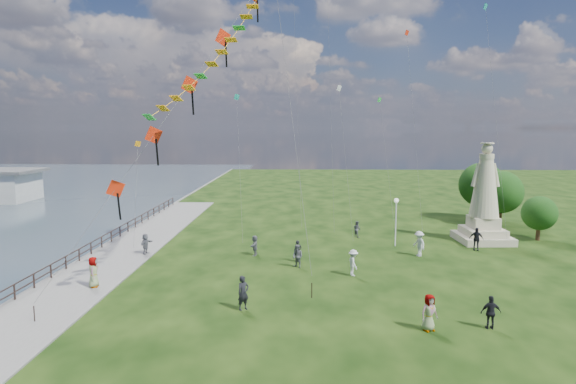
{
  "coord_description": "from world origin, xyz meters",
  "views": [
    {
      "loc": [
        -0.18,
        -23.72,
        9.72
      ],
      "look_at": [
        -1.0,
        8.0,
        5.5
      ],
      "focal_mm": 30.0,
      "sensor_mm": 36.0,
      "label": 1
    }
  ],
  "objects_px": {
    "person_3": "(491,312)",
    "statue": "(484,205)",
    "person_7": "(357,229)",
    "person_11": "(255,245)",
    "person_9": "(476,239)",
    "person_2": "(353,263)",
    "person_6": "(298,251)",
    "person_1": "(298,256)",
    "person_4": "(429,312)",
    "person_0": "(243,293)",
    "lamppost": "(396,212)",
    "person_8": "(419,244)",
    "person_10": "(93,274)",
    "person_5": "(146,245)"
  },
  "relations": [
    {
      "from": "person_3",
      "to": "statue",
      "type": "bearing_deg",
      "value": -108.61
    },
    {
      "from": "person_1",
      "to": "person_5",
      "type": "distance_m",
      "value": 12.13
    },
    {
      "from": "person_8",
      "to": "person_10",
      "type": "bearing_deg",
      "value": -92.53
    },
    {
      "from": "person_7",
      "to": "person_11",
      "type": "distance_m",
      "value": 10.72
    },
    {
      "from": "person_4",
      "to": "person_8",
      "type": "height_order",
      "value": "person_8"
    },
    {
      "from": "person_6",
      "to": "person_9",
      "type": "xyz_separation_m",
      "value": [
        14.28,
        3.7,
        0.13
      ]
    },
    {
      "from": "person_0",
      "to": "lamppost",
      "type": "bearing_deg",
      "value": 13.12
    },
    {
      "from": "person_1",
      "to": "person_10",
      "type": "bearing_deg",
      "value": -119.0
    },
    {
      "from": "person_9",
      "to": "person_10",
      "type": "xyz_separation_m",
      "value": [
        -26.7,
        -9.98,
        0.02
      ]
    },
    {
      "from": "person_1",
      "to": "person_2",
      "type": "xyz_separation_m",
      "value": [
        3.69,
        -1.73,
        0.06
      ]
    },
    {
      "from": "person_5",
      "to": "person_8",
      "type": "height_order",
      "value": "person_8"
    },
    {
      "from": "person_4",
      "to": "person_5",
      "type": "height_order",
      "value": "person_4"
    },
    {
      "from": "lamppost",
      "to": "person_2",
      "type": "distance_m",
      "value": 9.52
    },
    {
      "from": "statue",
      "to": "person_6",
      "type": "xyz_separation_m",
      "value": [
        -15.92,
        -6.72,
        -2.43
      ]
    },
    {
      "from": "person_4",
      "to": "lamppost",
      "type": "bearing_deg",
      "value": 60.85
    },
    {
      "from": "lamppost",
      "to": "person_10",
      "type": "xyz_separation_m",
      "value": [
        -20.49,
        -11.21,
        -1.95
      ]
    },
    {
      "from": "person_4",
      "to": "person_9",
      "type": "bearing_deg",
      "value": 39.78
    },
    {
      "from": "person_6",
      "to": "person_9",
      "type": "bearing_deg",
      "value": 17.08
    },
    {
      "from": "statue",
      "to": "person_8",
      "type": "xyz_separation_m",
      "value": [
        -6.66,
        -4.95,
        -2.24
      ]
    },
    {
      "from": "statue",
      "to": "person_6",
      "type": "height_order",
      "value": "statue"
    },
    {
      "from": "statue",
      "to": "person_6",
      "type": "relative_size",
      "value": 5.39
    },
    {
      "from": "person_1",
      "to": "person_2",
      "type": "relative_size",
      "value": 0.93
    },
    {
      "from": "person_2",
      "to": "person_7",
      "type": "xyz_separation_m",
      "value": [
        1.56,
        11.41,
        -0.14
      ]
    },
    {
      "from": "person_6",
      "to": "person_10",
      "type": "distance_m",
      "value": 13.92
    },
    {
      "from": "person_2",
      "to": "lamppost",
      "type": "bearing_deg",
      "value": -40.56
    },
    {
      "from": "person_6",
      "to": "person_3",
      "type": "bearing_deg",
      "value": -48.45
    },
    {
      "from": "person_4",
      "to": "person_11",
      "type": "bearing_deg",
      "value": 101.95
    },
    {
      "from": "statue",
      "to": "person_3",
      "type": "distance_m",
      "value": 19.64
    },
    {
      "from": "person_1",
      "to": "person_4",
      "type": "bearing_deg",
      "value": -18.24
    },
    {
      "from": "person_3",
      "to": "person_6",
      "type": "relative_size",
      "value": 1.05
    },
    {
      "from": "person_9",
      "to": "person_7",
      "type": "bearing_deg",
      "value": 170.15
    },
    {
      "from": "person_7",
      "to": "person_11",
      "type": "xyz_separation_m",
      "value": [
        -8.57,
        -6.43,
        0.05
      ]
    },
    {
      "from": "person_7",
      "to": "person_10",
      "type": "bearing_deg",
      "value": 92.3
    },
    {
      "from": "person_0",
      "to": "person_10",
      "type": "bearing_deg",
      "value": 121.58
    },
    {
      "from": "person_4",
      "to": "person_9",
      "type": "height_order",
      "value": "person_9"
    },
    {
      "from": "person_8",
      "to": "lamppost",
      "type": "bearing_deg",
      "value": 177.65
    },
    {
      "from": "person_8",
      "to": "person_2",
      "type": "bearing_deg",
      "value": -70.66
    },
    {
      "from": "person_1",
      "to": "person_3",
      "type": "distance_m",
      "value": 13.86
    },
    {
      "from": "person_0",
      "to": "person_1",
      "type": "bearing_deg",
      "value": 30.4
    },
    {
      "from": "lamppost",
      "to": "person_9",
      "type": "xyz_separation_m",
      "value": [
        6.21,
        -1.23,
        -1.97
      ]
    },
    {
      "from": "person_8",
      "to": "person_6",
      "type": "bearing_deg",
      "value": -102.07
    },
    {
      "from": "person_5",
      "to": "person_10",
      "type": "bearing_deg",
      "value": -171.32
    },
    {
      "from": "person_4",
      "to": "person_7",
      "type": "xyz_separation_m",
      "value": [
        -1.14,
        20.08,
        -0.17
      ]
    },
    {
      "from": "person_11",
      "to": "lamppost",
      "type": "bearing_deg",
      "value": 111.19
    },
    {
      "from": "person_4",
      "to": "person_5",
      "type": "distance_m",
      "value": 22.6
    },
    {
      "from": "statue",
      "to": "person_8",
      "type": "relative_size",
      "value": 4.38
    },
    {
      "from": "person_0",
      "to": "person_11",
      "type": "relative_size",
      "value": 1.21
    },
    {
      "from": "statue",
      "to": "person_9",
      "type": "height_order",
      "value": "statue"
    },
    {
      "from": "person_0",
      "to": "person_5",
      "type": "distance_m",
      "value": 14.16
    },
    {
      "from": "person_3",
      "to": "person_7",
      "type": "xyz_separation_m",
      "value": [
        -4.2,
        19.81,
        -0.1
      ]
    }
  ]
}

